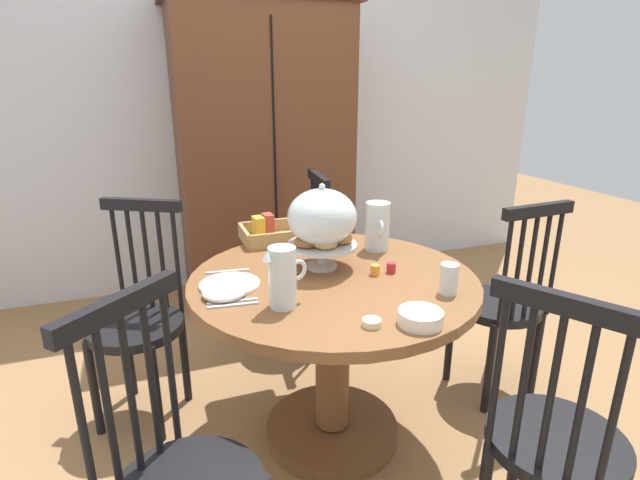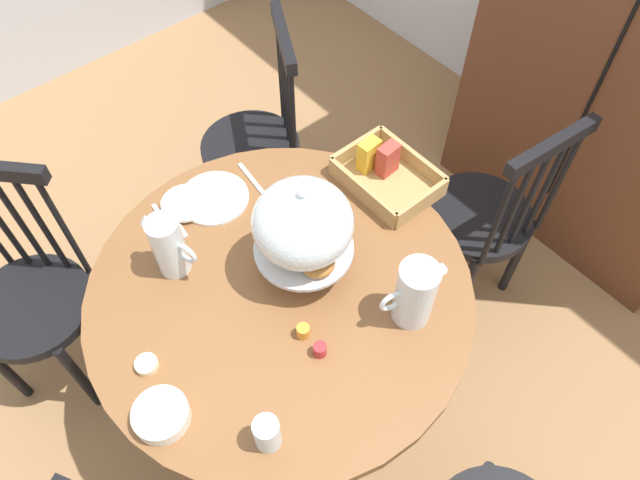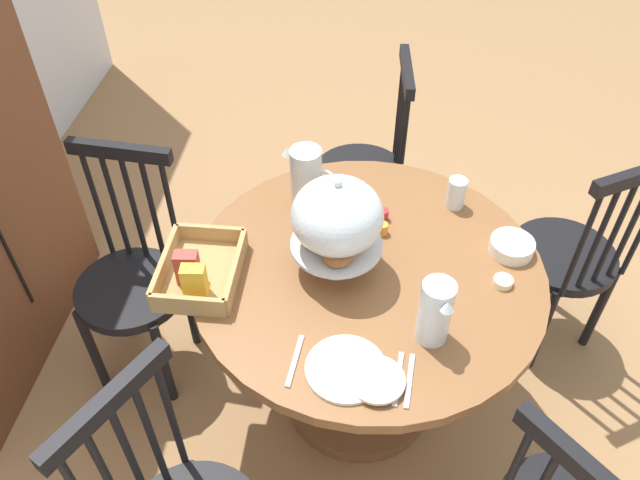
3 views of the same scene
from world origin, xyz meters
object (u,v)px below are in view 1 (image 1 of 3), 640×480
Objects in this scene: cereal_basket at (273,233)px; drinking_glass at (449,279)px; windsor_chair_host_seat at (553,445)px; china_plate_large at (230,284)px; dining_table at (333,330)px; windsor_chair_facing_door at (138,324)px; milk_pitcher at (377,228)px; wooden_armoire at (264,154)px; china_plate_small at (224,292)px; pastry_stand_with_dome at (322,220)px; windsor_chair_by_cabinet at (295,267)px; cereal_bowl at (420,318)px; windsor_chair_near_window at (501,307)px; butter_dish at (372,323)px; orange_juice_pitcher at (283,280)px.

cereal_basket is 2.87× the size of drinking_glass.
china_plate_large is at bearing 134.30° from windsor_chair_host_seat.
dining_table is at bearing -6.12° from china_plate_large.
windsor_chair_facing_door is 0.71m from cereal_basket.
cereal_basket is at bearing 101.69° from dining_table.
wooden_armoire is at bearing 97.43° from milk_pitcher.
china_plate_small is (-0.42, -0.04, 0.25)m from dining_table.
dining_table is at bearing -84.19° from pastry_stand_with_dome.
drinking_glass is (0.22, -1.13, 0.34)m from windsor_chair_by_cabinet.
cereal_basket is at bearing -121.84° from windsor_chair_by_cabinet.
cereal_basket is 2.11× the size of china_plate_small.
pastry_stand_with_dome reaches higher than drinking_glass.
pastry_stand_with_dome reaches higher than windsor_chair_host_seat.
drinking_glass is at bearing -79.06° from windsor_chair_by_cabinet.
milk_pitcher is at bearing 20.43° from china_plate_small.
pastry_stand_with_dome is at bearing 102.43° from cereal_bowl.
china_plate_large is 0.79m from drinking_glass.
windsor_chair_near_window is 1.28m from china_plate_large.
wooden_armoire is 1.11m from cereal_basket.
butter_dish is at bearing -92.70° from pastry_stand_with_dome.
windsor_chair_host_seat is 4.43× the size of china_plate_large.
orange_juice_pitcher is at bearing 134.18° from butter_dish.
milk_pitcher is at bearing -72.89° from windsor_chair_by_cabinet.
dining_table is at bearing -30.42° from windsor_chair_facing_door.
dining_table is at bearing 103.84° from cereal_bowl.
windsor_chair_by_cabinet is 6.96× the size of cereal_bowl.
milk_pitcher is 0.72m from china_plate_large.
windsor_chair_near_window is (0.73, -1.54, -0.53)m from wooden_armoire.
wooden_armoire is at bearing 84.98° from pastry_stand_with_dome.
drinking_glass is (0.03, -0.51, -0.04)m from milk_pitcher.
drinking_glass reaches higher than butter_dish.
windsor_chair_host_seat is 3.09× the size of cereal_basket.
drinking_glass is (0.71, -0.33, 0.05)m from china_plate_large.
orange_juice_pitcher is at bearing -109.01° from windsor_chair_by_cabinet.
milk_pitcher is at bearing 95.51° from windsor_chair_host_seat.
windsor_chair_near_window and windsor_chair_facing_door have the same top height.
dining_table is 0.53m from cereal_bowl.
cereal_basket is 5.27× the size of butter_dish.
cereal_bowl reaches higher than china_plate_large.
windsor_chair_near_window is (0.85, 0.03, -0.05)m from dining_table.
dining_table is 7.37× the size of china_plate_small.
windsor_chair_host_seat reaches higher than milk_pitcher.
china_plate_large is 0.58m from butter_dish.
cereal_bowl is (-0.18, -0.68, -0.07)m from milk_pitcher.
cereal_bowl is at bearing -15.87° from butter_dish.
windsor_chair_host_seat is 1.06m from milk_pitcher.
wooden_armoire is at bearing 96.25° from drinking_glass.
wooden_armoire is at bearing 89.76° from cereal_bowl.
cereal_bowl is (0.01, -1.30, 0.31)m from windsor_chair_by_cabinet.
dining_table is at bearing -177.90° from windsor_chair_near_window.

